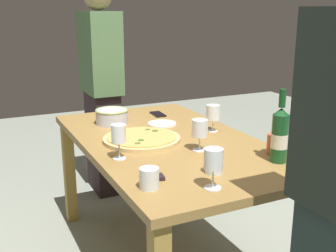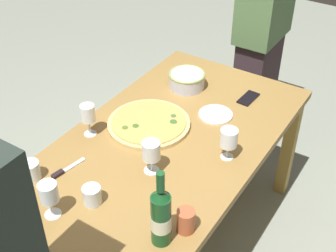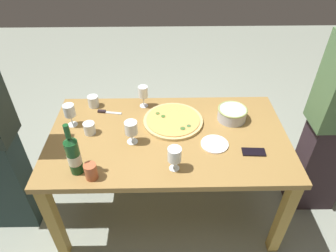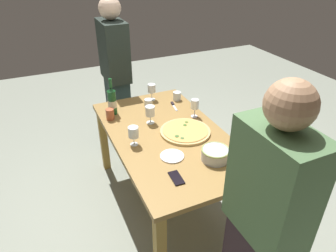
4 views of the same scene
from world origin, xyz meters
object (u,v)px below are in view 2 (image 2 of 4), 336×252
Objects in this scene: wine_glass_far_left at (151,151)px; side_plate at (216,115)px; person_host at (262,34)px; cup_spare at (92,195)px; cup_ceramic at (186,221)px; cell_phone at (248,98)px; wine_glass_by_bottle at (88,115)px; wine_bottle at (161,216)px; serving_bowl at (187,79)px; dining_table at (168,153)px; cup_amber at (31,171)px; pizza at (149,123)px; wine_glass_far_right at (49,194)px; pizza_knife at (64,170)px; wine_glass_near_pizza at (229,138)px.

side_plate is at bearing -4.18° from wine_glass_far_left.
cup_spare is at bearing -1.41° from person_host.
cup_ceramic is 0.70× the size of cell_phone.
wine_glass_by_bottle reaches higher than cup_ceramic.
serving_bowl is at bearing 25.91° from wine_bottle.
dining_table is 18.80× the size of cup_amber.
dining_table is 3.82× the size of pizza.
serving_bowl is 1.25× the size of wine_glass_far_right.
wine_glass_by_bottle is at bearing 81.95° from wine_glass_far_left.
cup_amber is 0.14m from pizza_knife.
pizza_knife is at bearing 154.05° from side_plate.
serving_bowl is 0.13× the size of person_host.
person_host is (0.70, -0.15, 0.04)m from serving_bowl.
cup_spare reaches higher than cell_phone.
person_host reaches higher than serving_bowl.
cell_phone is 0.09× the size of person_host.
serving_bowl is 0.73m from wine_glass_far_left.
wine_bottle is 0.87m from side_plate.
person_host is at bearing 16.17° from wine_glass_near_pizza.
dining_table is at bearing 161.10° from side_plate.
wine_glass_far_left is at bearing 55.50° from cup_ceramic.
pizza is 2.91× the size of cell_phone.
pizza is 0.35m from wine_glass_far_left.
cup_ceramic is 0.63m from pizza_knife.
side_plate is at bearing 74.74° from cell_phone.
side_plate is 1.24× the size of cell_phone.
cell_phone is (0.98, 0.19, -0.05)m from cup_ceramic.
cup_spare is (-0.56, -0.11, 0.03)m from pizza.
wine_glass_near_pizza is 0.75m from pizza_knife.
cup_amber is at bearing 95.33° from cup_spare.
person_host reaches higher than dining_table.
wine_glass_by_bottle reaches higher than cell_phone.
cup_spare reaches higher than pizza.
pizza_knife is (-0.91, 0.09, -0.04)m from serving_bowl.
wine_bottle is at bearing -165.76° from side_plate.
wine_glass_near_pizza is at bearing -31.20° from cup_spare.
dining_table is at bearing -10.45° from wine_glass_far_right.
pizza_knife is at bearing 71.70° from cup_spare.
pizza is 5.19× the size of cup_spare.
pizza is 0.31m from wine_glass_by_bottle.
cup_ceramic is at bearing -160.43° from side_plate.
person_host reaches higher than cell_phone.
dining_table is 0.51m from serving_bowl.
person_host is at bearing 13.61° from cup_ceramic.
cup_spare is (-0.53, 0.03, 0.13)m from dining_table.
wine_glass_near_pizza reaches higher than cup_spare.
person_host reaches higher than wine_bottle.
wine_glass_by_bottle is at bearing 117.25° from dining_table.
side_plate is at bearing -13.14° from wine_glass_far_right.
cup_amber is at bearing 152.08° from side_plate.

